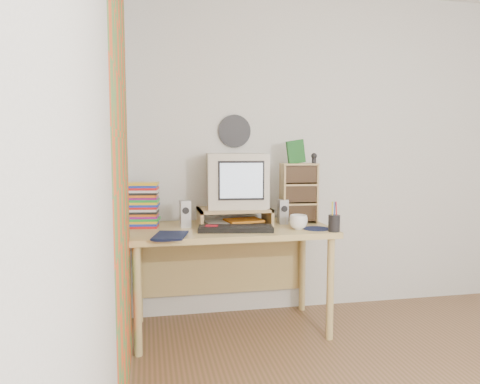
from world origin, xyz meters
name	(u,v)px	position (x,y,z in m)	size (l,w,h in m)	color
back_wall	(346,154)	(0.00, 1.75, 1.25)	(3.50, 3.50, 0.00)	silver
left_wall	(105,167)	(-1.75, 0.00, 1.25)	(3.50, 3.50, 0.00)	silver
curtain	(123,183)	(-1.71, 0.48, 1.15)	(2.20, 2.20, 0.00)	#DB4E1E
wall_disc	(234,131)	(-0.93, 1.73, 1.43)	(0.25, 0.25, 0.02)	black
desk	(228,244)	(-1.03, 1.44, 0.62)	(1.40, 0.70, 0.75)	tan
monitor_riser	(234,212)	(-0.98, 1.48, 0.84)	(0.52, 0.30, 0.12)	tan
crt_monitor	(237,180)	(-0.95, 1.53, 1.07)	(0.41, 0.41, 0.39)	beige
speaker_left	(185,214)	(-1.34, 1.45, 0.84)	(0.07, 0.07, 0.19)	#ADADB1
speaker_right	(283,212)	(-0.63, 1.44, 0.84)	(0.07, 0.07, 0.18)	#ADADB1
keyboard	(236,229)	(-1.02, 1.23, 0.77)	(0.50, 0.17, 0.03)	black
dvd_stack	(143,206)	(-1.62, 1.50, 0.90)	(0.21, 0.15, 0.30)	brown
cd_rack	(299,193)	(-0.49, 1.48, 0.97)	(0.26, 0.14, 0.44)	tan
mug	(298,222)	(-0.58, 1.21, 0.80)	(0.13, 0.13, 0.10)	white
diary	(155,234)	(-1.55, 1.11, 0.77)	(0.24, 0.18, 0.05)	#0E1634
mousepad	(316,229)	(-0.46, 1.20, 0.75)	(0.19, 0.19, 0.00)	#101537
pen_cup	(334,220)	(-0.38, 1.08, 0.83)	(0.08, 0.08, 0.16)	black
papers	(232,222)	(-1.00, 1.46, 0.77)	(0.29, 0.21, 0.04)	beige
red_box	(212,228)	(-1.18, 1.25, 0.77)	(0.08, 0.05, 0.04)	red
game_box	(296,152)	(-0.52, 1.46, 1.28)	(0.13, 0.03, 0.17)	#195720
webcam	(314,158)	(-0.39, 1.45, 1.23)	(0.04, 0.04, 0.08)	black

